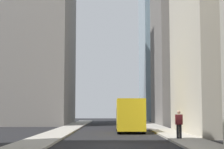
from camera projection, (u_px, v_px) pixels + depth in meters
The scene contains 8 objects.
ground_plane at pixel (115, 147), 19.77m from camera, with size 135.00×135.00×0.00m, color black.
sidewalk_right at pixel (29, 146), 19.76m from camera, with size 90.00×2.20×0.14m, color #A8A399.
sidewalk_left at pixel (201, 145), 19.78m from camera, with size 90.00×2.20×0.14m, color #A8A399.
building_left_far at pixel (192, 7), 50.17m from camera, with size 12.40×10.00×31.13m.
building_right_far at pixel (35, 5), 51.10m from camera, with size 13.81×10.50×32.05m.
delivery_truck at pixel (130, 115), 32.65m from camera, with size 6.46×2.25×2.84m.
sedan_red at pixel (127, 122), 39.10m from camera, with size 4.30×1.78×1.42m.
pedestrian at pixel (179, 123), 23.84m from camera, with size 0.26×0.44×1.76m.
Camera 1 is at (-20.03, 0.22, 1.93)m, focal length 60.62 mm.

